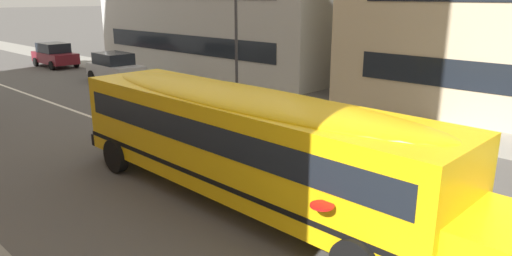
{
  "coord_description": "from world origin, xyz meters",
  "views": [
    {
      "loc": [
        9.24,
        -8.75,
        4.8
      ],
      "look_at": [
        1.5,
        -0.69,
        1.64
      ],
      "focal_mm": 32.95,
      "sensor_mm": 36.0,
      "label": 1
    }
  ],
  "objects_px": {
    "school_bus": "(250,139)",
    "parked_car_maroon_past_driveway": "(55,55)",
    "parked_car_silver_under_tree": "(115,67)",
    "street_lamp": "(236,6)"
  },
  "relations": [
    {
      "from": "parked_car_silver_under_tree",
      "to": "street_lamp",
      "type": "distance_m",
      "value": 8.91
    },
    {
      "from": "school_bus",
      "to": "street_lamp",
      "type": "bearing_deg",
      "value": 138.34
    },
    {
      "from": "school_bus",
      "to": "parked_car_silver_under_tree",
      "type": "height_order",
      "value": "school_bus"
    },
    {
      "from": "school_bus",
      "to": "parked_car_maroon_past_driveway",
      "type": "relative_size",
      "value": 3.12
    },
    {
      "from": "street_lamp",
      "to": "parked_car_silver_under_tree",
      "type": "bearing_deg",
      "value": -165.44
    },
    {
      "from": "parked_car_silver_under_tree",
      "to": "parked_car_maroon_past_driveway",
      "type": "xyz_separation_m",
      "value": [
        -8.26,
        0.13,
        0.0
      ]
    },
    {
      "from": "school_bus",
      "to": "parked_car_silver_under_tree",
      "type": "relative_size",
      "value": 3.08
    },
    {
      "from": "parked_car_silver_under_tree",
      "to": "street_lamp",
      "type": "bearing_deg",
      "value": 16.16
    },
    {
      "from": "parked_car_silver_under_tree",
      "to": "parked_car_maroon_past_driveway",
      "type": "bearing_deg",
      "value": -179.31
    },
    {
      "from": "parked_car_maroon_past_driveway",
      "to": "parked_car_silver_under_tree",
      "type": "bearing_deg",
      "value": -0.92
    }
  ]
}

